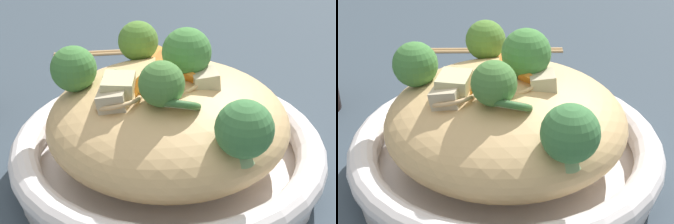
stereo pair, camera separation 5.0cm
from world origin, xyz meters
The scene contains 8 objects.
ground_plane centered at (0.00, 0.00, 0.00)m, with size 3.00×3.00×0.00m, color #34404B.
serving_bowl centered at (0.00, 0.00, 0.03)m, with size 0.32×0.32×0.05m.
noodle_heap centered at (0.00, 0.00, 0.06)m, with size 0.24×0.24×0.10m.
broccoli_florets centered at (0.01, 0.01, 0.12)m, with size 0.23×0.23×0.08m.
carrot_coins centered at (0.01, -0.03, 0.10)m, with size 0.08×0.16×0.04m.
zucchini_slices centered at (0.02, 0.03, 0.11)m, with size 0.10×0.07×0.03m.
chicken_chunks centered at (0.02, 0.03, 0.11)m, with size 0.11×0.08×0.03m.
chopsticks_pair centered at (0.10, -0.31, 0.00)m, with size 0.23×0.08×0.01m.
Camera 2 is at (-0.11, 0.43, 0.32)m, focal length 54.90 mm.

